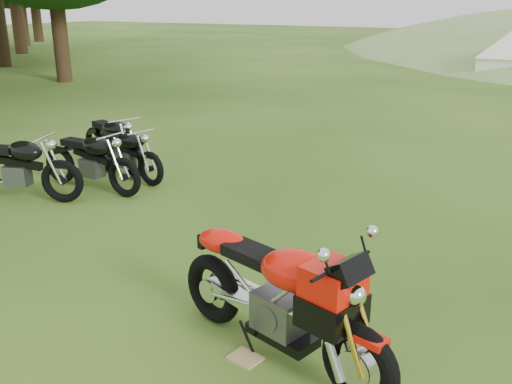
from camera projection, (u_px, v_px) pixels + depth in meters
The scene contains 8 objects.
ground at pixel (228, 282), 6.36m from camera, with size 120.00×120.00×0.00m, color #254E10.
treeline at pixel (38, 64), 27.91m from camera, with size 28.00×32.00×14.00m, color black, non-canonical shape.
sport_motorcycle at pixel (278, 287), 4.82m from camera, with size 2.28×0.57×1.37m, color red, non-canonical shape.
plywood_board at pixel (245, 358), 5.00m from camera, with size 0.27×0.22×0.02m, color tan.
vintage_moto_a at pixel (15, 166), 8.79m from camera, with size 2.12×0.49×1.12m, color black, non-canonical shape.
vintage_moto_b at pixel (125, 151), 9.88m from camera, with size 1.86×0.43×0.98m, color black, non-canonical shape.
vintage_moto_c at pixel (90, 159), 9.27m from camera, with size 2.02×0.47×1.06m, color black, non-canonical shape.
vintage_moto_d at pixel (112, 140), 10.45m from camera, with size 2.06×0.48×1.08m, color black, non-canonical shape.
Camera 1 is at (3.01, -4.86, 2.99)m, focal length 40.00 mm.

